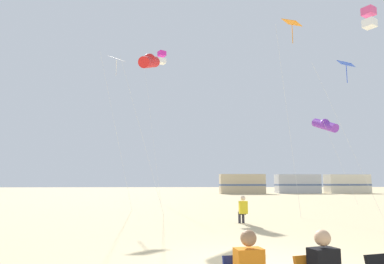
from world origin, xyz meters
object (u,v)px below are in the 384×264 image
object	(u,v)px
kite_tube_violet	(325,125)
rv_van_tan	(242,184)
kite_diamond_white	(116,64)
rv_van_cream	(347,184)
kite_tube_scarlet	(149,61)
kite_diamond_orange	(292,30)
kite_flyer_standing	(243,209)
kite_diamond_blue	(346,69)
kite_box_magenta	(162,58)
kite_box_rainbow	(369,18)
rv_van_silver	(298,184)

from	to	relation	value
kite_tube_violet	rv_van_tan	distance (m)	23.62
kite_diamond_white	kite_tube_violet	distance (m)	16.95
kite_diamond_white	kite_tube_violet	size ratio (longest dim) A/B	1.47
kite_diamond_white	rv_van_cream	world-z (taller)	kite_diamond_white
kite_diamond_white	rv_van_cream	distance (m)	42.34
rv_van_tan	kite_tube_scarlet	bearing A→B (deg)	-110.39
kite_diamond_orange	rv_van_cream	distance (m)	40.01
kite_diamond_white	kite_diamond_orange	bearing A→B (deg)	-27.82
kite_tube_violet	kite_flyer_standing	bearing A→B (deg)	-128.76
kite_flyer_standing	kite_diamond_blue	world-z (taller)	kite_diamond_blue
kite_diamond_orange	kite_diamond_blue	bearing A→B (deg)	24.27
kite_flyer_standing	kite_box_magenta	xyz separation A→B (m)	(-3.63, 15.32, 12.15)
kite_box_rainbow	kite_diamond_orange	bearing A→B (deg)	176.89
kite_diamond_blue	rv_van_cream	size ratio (longest dim) A/B	1.39
kite_diamond_orange	kite_box_rainbow	bearing A→B (deg)	-3.11
kite_flyer_standing	kite_diamond_orange	xyz separation A→B (m)	(3.57, 2.85, 9.33)
kite_box_rainbow	rv_van_cream	size ratio (longest dim) A/B	1.74
kite_box_rainbow	rv_van_tan	world-z (taller)	kite_box_rainbow
kite_diamond_orange	kite_tube_scarlet	bearing A→B (deg)	156.86
kite_box_magenta	rv_van_cream	distance (m)	36.55
kite_tube_scarlet	kite_diamond_white	xyz separation A→B (m)	(-2.31, 2.01, 0.44)
kite_diamond_orange	kite_tube_violet	world-z (taller)	kite_diamond_orange
rv_van_tan	kite_box_rainbow	bearing A→B (deg)	-87.40
kite_diamond_orange	rv_van_silver	bearing A→B (deg)	68.56
rv_van_silver	kite_tube_scarlet	bearing A→B (deg)	-124.14
kite_box_magenta	kite_diamond_white	distance (m)	8.32
kite_flyer_standing	kite_box_rainbow	size ratio (longest dim) A/B	0.10
kite_box_magenta	kite_diamond_orange	world-z (taller)	kite_box_magenta
kite_diamond_white	rv_van_silver	size ratio (longest dim) A/B	1.58
kite_box_rainbow	kite_tube_violet	world-z (taller)	kite_box_rainbow
kite_diamond_orange	kite_diamond_white	bearing A→B (deg)	152.18
kite_diamond_blue	kite_tube_violet	bearing A→B (deg)	74.28
kite_box_magenta	kite_diamond_blue	bearing A→B (deg)	-43.69
kite_flyer_standing	kite_diamond_orange	bearing A→B (deg)	-143.19
kite_tube_scarlet	kite_diamond_white	size ratio (longest dim) A/B	0.96
kite_flyer_standing	kite_diamond_white	bearing A→B (deg)	-53.08
kite_diamond_blue	rv_van_silver	distance (m)	33.65
kite_box_magenta	rv_van_silver	size ratio (longest dim) A/B	2.07
kite_box_magenta	kite_box_rainbow	bearing A→B (deg)	-47.70
rv_van_tan	kite_diamond_orange	bearing A→B (deg)	-95.12
kite_tube_scarlet	rv_van_tan	world-z (taller)	kite_tube_scarlet
kite_box_rainbow	rv_van_cream	world-z (taller)	kite_box_rainbow
kite_box_rainbow	rv_van_silver	size ratio (longest dim) A/B	1.75
kite_box_magenta	kite_tube_violet	size ratio (longest dim) A/B	1.92
kite_box_magenta	kite_diamond_orange	size ratio (longest dim) A/B	1.26
rv_van_silver	rv_van_cream	size ratio (longest dim) A/B	1.00
kite_box_magenta	rv_van_cream	world-z (taller)	kite_box_magenta
kite_box_magenta	rv_van_cream	size ratio (longest dim) A/B	2.06
kite_box_rainbow	kite_diamond_blue	world-z (taller)	kite_box_rainbow
kite_box_rainbow	kite_diamond_orange	distance (m)	4.43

